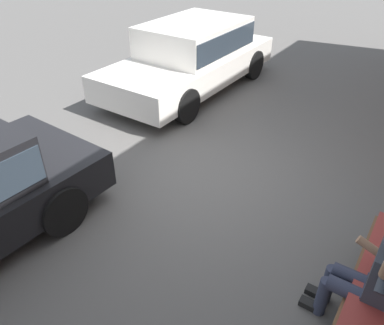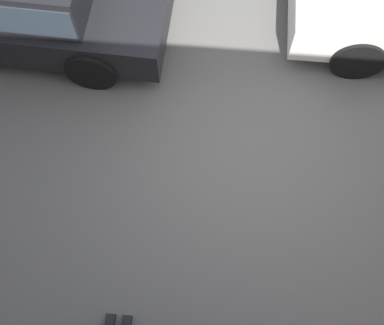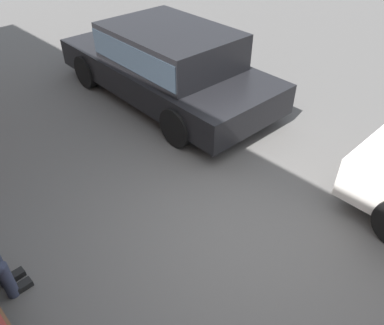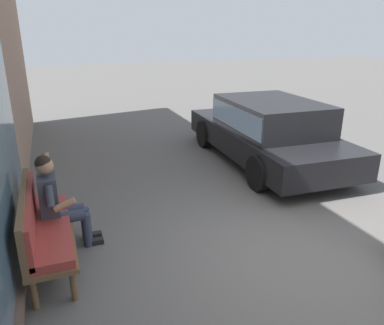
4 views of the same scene
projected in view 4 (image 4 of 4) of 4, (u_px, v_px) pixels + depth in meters
name	position (u px, v px, depth m)	size (l,w,h in m)	color
ground_plane	(286.00, 256.00, 4.83)	(60.00, 60.00, 0.00)	#565451
bench	(41.00, 225.00, 4.50)	(1.81, 0.55, 0.97)	brown
person_on_phone	(58.00, 201.00, 4.82)	(0.73, 0.74, 1.31)	#2D3347
parked_car_mid	(268.00, 128.00, 8.02)	(4.62, 2.13, 1.38)	black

